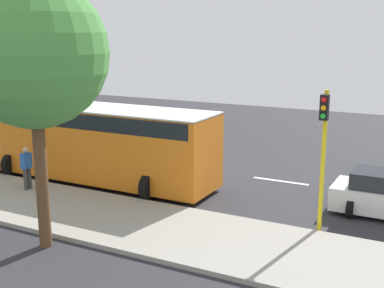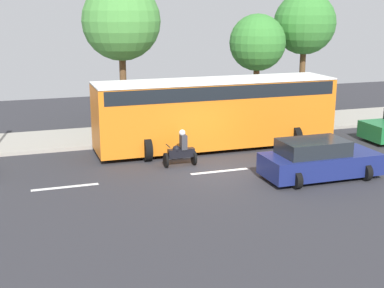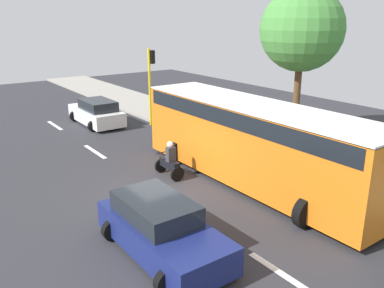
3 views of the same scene
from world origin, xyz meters
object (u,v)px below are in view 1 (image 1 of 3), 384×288
at_px(traffic_light_corner, 323,142).
at_px(pedestrian_near_signal, 27,167).
at_px(car_dark_blue, 125,136).
at_px(motorcycle, 168,160).
at_px(city_bus, 91,137).
at_px(street_tree_center, 33,54).
at_px(car_red, 11,122).

bearing_deg(traffic_light_corner, pedestrian_near_signal, -83.66).
height_order(car_dark_blue, motorcycle, motorcycle).
distance_m(city_bus, street_tree_center, 7.73).
distance_m(city_bus, traffic_light_corner, 10.09).
bearing_deg(city_bus, motorcycle, 133.70).
bearing_deg(street_tree_center, car_red, -130.23).
xyz_separation_m(car_red, pedestrian_near_signal, (8.12, 9.52, 0.35)).
xyz_separation_m(motorcycle, traffic_light_corner, (3.63, 7.55, 2.29)).
relative_size(car_dark_blue, pedestrian_near_signal, 2.64).
height_order(car_red, motorcycle, motorcycle).
height_order(city_bus, street_tree_center, street_tree_center).
xyz_separation_m(motorcycle, pedestrian_near_signal, (4.86, -3.50, 0.42)).
bearing_deg(city_bus, car_dark_blue, -158.92).
relative_size(car_red, motorcycle, 2.87).
xyz_separation_m(traffic_light_corner, street_tree_center, (4.69, -6.88, 2.67)).
relative_size(car_red, pedestrian_near_signal, 2.60).
relative_size(pedestrian_near_signal, street_tree_center, 0.22).
distance_m(traffic_light_corner, street_tree_center, 8.74).
height_order(city_bus, motorcycle, city_bus).
distance_m(car_dark_blue, car_red, 8.53).
xyz_separation_m(car_dark_blue, pedestrian_near_signal, (8.02, 0.99, 0.35)).
relative_size(traffic_light_corner, street_tree_center, 0.58).
bearing_deg(city_bus, car_red, -117.58).
height_order(car_dark_blue, car_red, same).
bearing_deg(street_tree_center, pedestrian_near_signal, -129.68).
bearing_deg(car_dark_blue, motorcycle, 54.85).
distance_m(car_red, street_tree_center, 18.59).
bearing_deg(motorcycle, street_tree_center, 4.59).
bearing_deg(car_dark_blue, city_bus, 21.08).
bearing_deg(city_bus, traffic_light_corner, 82.30).
height_order(pedestrian_near_signal, traffic_light_corner, traffic_light_corner).
bearing_deg(traffic_light_corner, street_tree_center, -55.76).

